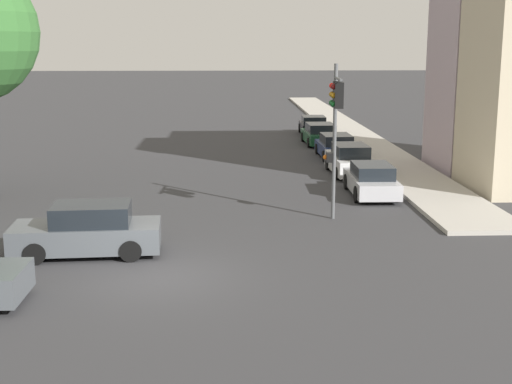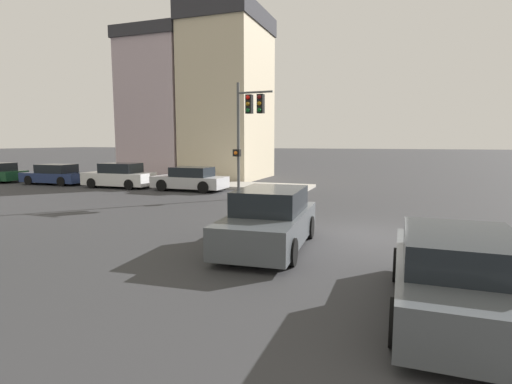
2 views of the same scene
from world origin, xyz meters
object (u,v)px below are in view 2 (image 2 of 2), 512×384
object	(u,v)px
traffic_signal	(248,119)
crossing_car_1	(270,220)
crossing_car_0	(458,276)
parked_car_1	(119,176)
parked_car_0	(190,179)
parked_car_2	(55,175)

from	to	relation	value
traffic_signal	crossing_car_1	size ratio (longest dim) A/B	1.24
crossing_car_0	parked_car_1	world-z (taller)	parked_car_1
traffic_signal	crossing_car_1	world-z (taller)	traffic_signal
parked_car_0	parked_car_1	bearing A→B (deg)	1.58
crossing_car_0	parked_car_2	world-z (taller)	crossing_car_0
crossing_car_0	parked_car_2	size ratio (longest dim) A/B	1.02
crossing_car_0	crossing_car_1	distance (m)	5.24
traffic_signal	crossing_car_0	distance (m)	14.18
parked_car_0	parked_car_2	world-z (taller)	parked_car_0
crossing_car_1	parked_car_0	world-z (taller)	crossing_car_1
parked_car_0	parked_car_2	size ratio (longest dim) A/B	0.98
crossing_car_1	parked_car_2	xyz separation A→B (m)	(10.57, 18.50, -0.11)
crossing_car_1	parked_car_2	world-z (taller)	crossing_car_1
traffic_signal	parked_car_0	bearing A→B (deg)	-114.13
parked_car_1	parked_car_2	world-z (taller)	parked_car_1
traffic_signal	parked_car_2	size ratio (longest dim) A/B	1.28
traffic_signal	crossing_car_0	size ratio (longest dim) A/B	1.25
parked_car_1	traffic_signal	bearing A→B (deg)	165.25
crossing_car_1	parked_car_1	world-z (taller)	crossing_car_1
parked_car_0	parked_car_2	distance (m)	10.28
traffic_signal	crossing_car_0	xyz separation A→B (m)	(-11.30, -7.93, -3.24)
parked_car_1	parked_car_2	distance (m)	5.31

